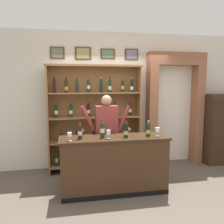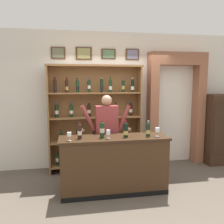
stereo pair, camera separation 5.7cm
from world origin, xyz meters
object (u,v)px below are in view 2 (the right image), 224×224
object	(u,v)px
side_cabinet	(223,129)
wine_glass_left	(108,133)
tasting_bottle_bianco	(102,129)
wine_glass_center	(69,135)
wine_shelf	(95,115)
shopkeeper	(107,128)
tasting_bottle_super_tuscan	(126,130)
tasting_bottle_prosecco	(148,129)
wine_glass_right	(157,130)
tasting_counter	(114,165)
tasting_bottle_grappa	(80,131)

from	to	relation	value
side_cabinet	wine_glass_left	bearing A→B (deg)	-158.92
tasting_bottle_bianco	wine_glass_center	world-z (taller)	tasting_bottle_bianco
wine_shelf	wine_glass_center	xyz separation A→B (m)	(-0.54, -1.25, -0.12)
wine_shelf	shopkeeper	world-z (taller)	wine_shelf
shopkeeper	tasting_bottle_super_tuscan	size ratio (longest dim) A/B	5.90
tasting_bottle_prosecco	wine_glass_left	size ratio (longest dim) A/B	1.85
wine_glass_left	wine_glass_right	xyz separation A→B (m)	(0.86, 0.00, 0.01)
tasting_bottle_super_tuscan	tasting_counter	bearing A→B (deg)	167.86
tasting_counter	tasting_bottle_super_tuscan	xyz separation A→B (m)	(0.20, -0.04, 0.62)
tasting_bottle_grappa	tasting_bottle_prosecco	world-z (taller)	tasting_bottle_grappa
tasting_bottle_bianco	tasting_counter	bearing A→B (deg)	2.81
tasting_bottle_grappa	tasting_bottle_super_tuscan	size ratio (longest dim) A/B	1.00
tasting_bottle_prosecco	tasting_bottle_super_tuscan	bearing A→B (deg)	179.36
tasting_counter	tasting_bottle_grappa	bearing A→B (deg)	-177.84
wine_shelf	wine_glass_left	size ratio (longest dim) A/B	15.33
shopkeeper	tasting_bottle_bianco	world-z (taller)	shopkeeper
tasting_counter	shopkeeper	world-z (taller)	shopkeeper
wine_shelf	side_cabinet	size ratio (longest dim) A/B	1.39
side_cabinet	wine_glass_center	distance (m)	3.74
shopkeeper	tasting_bottle_prosecco	xyz separation A→B (m)	(0.65, -0.55, 0.07)
side_cabinet	wine_glass_left	distance (m)	3.13
side_cabinet	tasting_bottle_bianco	distance (m)	3.19
tasting_bottle_super_tuscan	tasting_bottle_prosecco	world-z (taller)	tasting_bottle_super_tuscan
wine_shelf	tasting_bottle_bianco	xyz separation A→B (m)	(0.01, -1.12, -0.07)
tasting_bottle_grappa	tasting_bottle_super_tuscan	world-z (taller)	same
tasting_bottle_bianco	wine_shelf	bearing A→B (deg)	90.46
tasting_counter	wine_shelf	bearing A→B (deg)	100.94
tasting_bottle_grappa	wine_glass_left	xyz separation A→B (m)	(0.47, -0.07, -0.03)
tasting_counter	tasting_bottle_bianco	distance (m)	0.67
side_cabinet	tasting_bottle_super_tuscan	bearing A→B (deg)	-157.65
shopkeeper	tasting_bottle_prosecco	distance (m)	0.85
side_cabinet	shopkeeper	size ratio (longest dim) A/B	0.97
tasting_counter	shopkeeper	distance (m)	0.74
wine_glass_left	wine_glass_right	world-z (taller)	wine_glass_right
tasting_bottle_bianco	tasting_bottle_prosecco	bearing A→B (deg)	-2.63
tasting_bottle_bianco	side_cabinet	bearing A→B (deg)	19.05
shopkeeper	wine_glass_center	bearing A→B (deg)	-137.75
side_cabinet	tasting_counter	size ratio (longest dim) A/B	0.87
tasting_bottle_prosecco	wine_glass_left	world-z (taller)	tasting_bottle_prosecco
tasting_counter	tasting_bottle_bianco	world-z (taller)	tasting_bottle_bianco
tasting_bottle_bianco	tasting_bottle_prosecco	xyz separation A→B (m)	(0.80, -0.04, -0.02)
shopkeeper	wine_glass_center	xyz separation A→B (m)	(-0.70, -0.64, 0.05)
tasting_counter	wine_glass_left	size ratio (longest dim) A/B	12.64
shopkeeper	tasting_bottle_super_tuscan	xyz separation A→B (m)	(0.25, -0.54, 0.08)
wine_glass_center	tasting_bottle_super_tuscan	bearing A→B (deg)	5.65
tasting_bottle_grappa	wine_glass_right	size ratio (longest dim) A/B	1.82
tasting_bottle_prosecco	tasting_bottle_bianco	bearing A→B (deg)	177.37
wine_shelf	tasting_bottle_super_tuscan	world-z (taller)	wine_shelf
side_cabinet	tasting_counter	distance (m)	2.99
tasting_bottle_grappa	tasting_bottle_bianco	world-z (taller)	tasting_bottle_bianco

